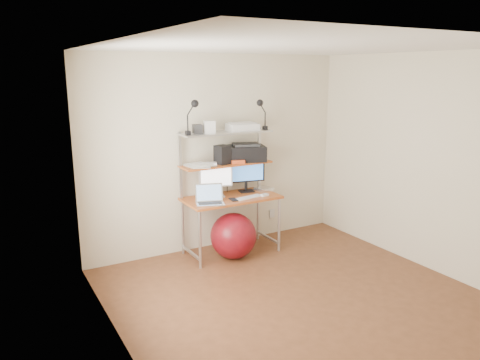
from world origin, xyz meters
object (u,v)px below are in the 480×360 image
object	(u,v)px
printer	(246,153)
monitor_silver	(216,177)
monitor_black	(246,172)
laptop	(210,199)
exercise_ball	(233,236)

from	to	relation	value
printer	monitor_silver	bearing A→B (deg)	-159.34
monitor_black	printer	distance (m)	0.26
laptop	exercise_ball	world-z (taller)	laptop
monitor_black	exercise_ball	size ratio (longest dim) A/B	0.89
monitor_black	laptop	size ratio (longest dim) A/B	1.30
monitor_silver	monitor_black	xyz separation A→B (m)	(0.45, 0.03, 0.00)
exercise_ball	monitor_silver	bearing A→B (deg)	106.77
laptop	printer	bearing A→B (deg)	40.66
printer	exercise_ball	world-z (taller)	printer
laptop	monitor_silver	bearing A→B (deg)	68.44
printer	exercise_ball	bearing A→B (deg)	-120.94
monitor_black	printer	bearing A→B (deg)	-97.99
monitor_black	printer	xyz separation A→B (m)	(-0.00, -0.01, 0.26)
monitor_silver	laptop	distance (m)	0.38
monitor_black	exercise_ball	world-z (taller)	monitor_black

